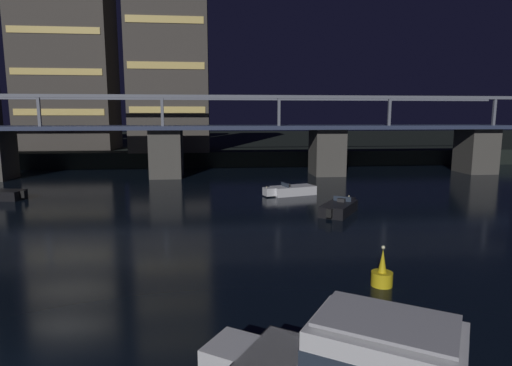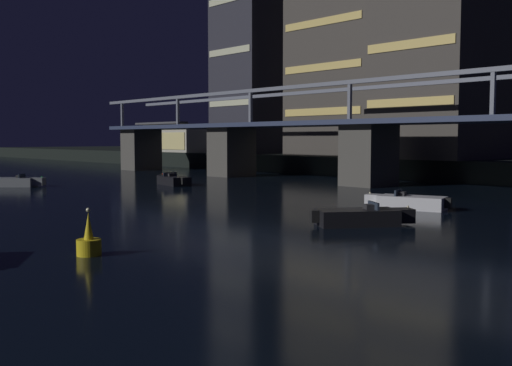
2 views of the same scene
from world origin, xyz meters
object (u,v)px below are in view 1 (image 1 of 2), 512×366
at_px(river_bridge, 166,143).
at_px(speedboat_near_right, 340,208).
at_px(tower_west_tall, 66,54).
at_px(channel_buoy, 382,275).
at_px(speedboat_mid_left, 291,190).
at_px(tower_central, 170,49).

bearing_deg(river_bridge, speedboat_near_right, -54.62).
bearing_deg(tower_west_tall, channel_buoy, -60.64).
relative_size(speedboat_near_right, speedboat_mid_left, 0.92).
bearing_deg(speedboat_near_right, speedboat_mid_left, 106.10).
relative_size(tower_central, channel_buoy, 16.45).
bearing_deg(river_bridge, channel_buoy, -69.96).
height_order(river_bridge, channel_buoy, river_bridge).
height_order(tower_central, speedboat_mid_left, tower_central).
bearing_deg(tower_central, river_bridge, -88.18).
bearing_deg(river_bridge, speedboat_mid_left, -46.16).
relative_size(river_bridge, speedboat_near_right, 17.34).
bearing_deg(river_bridge, tower_west_tall, 134.78).
relative_size(tower_central, speedboat_near_right, 6.07).
distance_m(river_bridge, channel_buoy, 36.39).
xyz_separation_m(river_bridge, speedboat_near_right, (14.63, -20.60, -3.59)).
xyz_separation_m(tower_central, channel_buoy, (12.82, -47.04, -16.05)).
relative_size(river_bridge, speedboat_mid_left, 16.04).
height_order(tower_west_tall, speedboat_near_right, tower_west_tall).
distance_m(tower_central, speedboat_mid_left, 33.12).
relative_size(river_bridge, tower_west_tall, 2.99).
bearing_deg(tower_central, tower_west_tall, 170.05).
bearing_deg(speedboat_mid_left, tower_central, 116.30).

